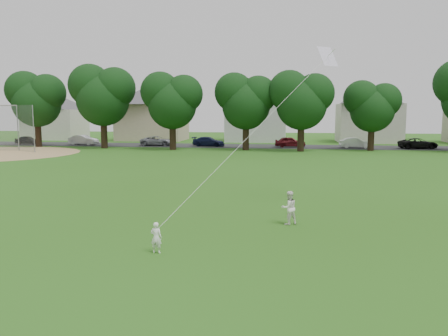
# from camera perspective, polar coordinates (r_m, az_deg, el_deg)

# --- Properties ---
(ground) EXTENTS (160.00, 160.00, 0.00)m
(ground) POSITION_cam_1_polar(r_m,az_deg,el_deg) (14.52, -10.84, -9.86)
(ground) COLOR #295714
(ground) RESTS_ON ground
(street) EXTENTS (90.00, 7.00, 0.01)m
(street) POSITION_cam_1_polar(r_m,az_deg,el_deg) (55.45, 3.51, 2.87)
(street) COLOR #2D2D30
(street) RESTS_ON ground
(toddler) EXTENTS (0.37, 0.25, 0.96)m
(toddler) POSITION_cam_1_polar(r_m,az_deg,el_deg) (13.54, -8.85, -8.96)
(toddler) COLOR white
(toddler) RESTS_ON ground
(older_boy) EXTENTS (0.79, 0.74, 1.29)m
(older_boy) POSITION_cam_1_polar(r_m,az_deg,el_deg) (16.82, 8.48, -5.16)
(older_boy) COLOR white
(older_boy) RESTS_ON ground
(kite) EXTENTS (3.38, 4.59, 11.56)m
(kite) POSITION_cam_1_polar(r_m,az_deg,el_deg) (16.50, 4.53, 5.42)
(kite) COLOR white
(kite) RESTS_ON ground
(tree_row) EXTENTS (83.83, 7.64, 10.19)m
(tree_row) POSITION_cam_1_polar(r_m,az_deg,el_deg) (49.67, 3.25, 9.56)
(tree_row) COLOR black
(tree_row) RESTS_ON ground
(parked_cars) EXTENTS (70.86, 2.62, 1.28)m
(parked_cars) POSITION_cam_1_polar(r_m,az_deg,el_deg) (54.21, 8.70, 3.35)
(parked_cars) COLOR black
(parked_cars) RESTS_ON ground
(house_row) EXTENTS (77.08, 14.17, 10.44)m
(house_row) POSITION_cam_1_polar(r_m,az_deg,el_deg) (65.18, 5.44, 7.89)
(house_row) COLOR silver
(house_row) RESTS_ON ground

